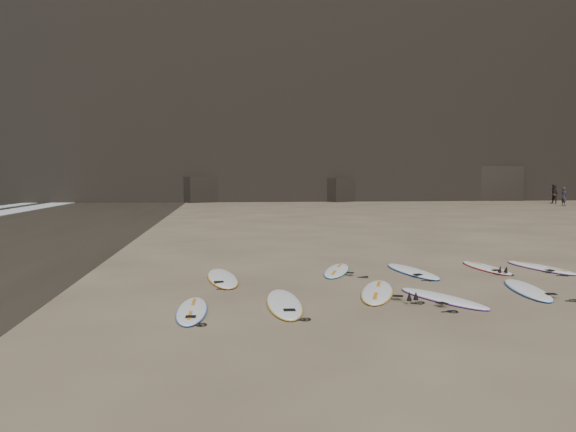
% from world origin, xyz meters
% --- Properties ---
extents(ground, '(240.00, 240.00, 0.00)m').
position_xyz_m(ground, '(0.00, 0.00, 0.00)').
color(ground, '#897559').
rests_on(ground, ground).
extents(headland, '(170.00, 101.00, 63.47)m').
position_xyz_m(headland, '(23.84, 48.78, 21.02)').
color(headland, black).
rests_on(headland, ground).
extents(surfboard_0, '(0.57, 2.22, 0.08)m').
position_xyz_m(surfboard_0, '(-4.12, -0.84, 0.04)').
color(surfboard_0, white).
rests_on(surfboard_0, ground).
extents(surfboard_1, '(0.68, 2.65, 0.09)m').
position_xyz_m(surfboard_1, '(-2.37, -0.48, 0.05)').
color(surfboard_1, white).
rests_on(surfboard_1, ground).
extents(surfboard_2, '(1.43, 2.66, 0.09)m').
position_xyz_m(surfboard_2, '(-0.28, 0.38, 0.05)').
color(surfboard_2, white).
rests_on(surfboard_2, ground).
extents(surfboard_3, '(1.45, 2.39, 0.08)m').
position_xyz_m(surfboard_3, '(0.87, -0.38, 0.04)').
color(surfboard_3, white).
rests_on(surfboard_3, ground).
extents(surfboard_4, '(1.06, 2.54, 0.09)m').
position_xyz_m(surfboard_4, '(3.03, 0.22, 0.04)').
color(surfboard_4, white).
rests_on(surfboard_4, ground).
extents(surfboard_5, '(0.94, 2.75, 0.10)m').
position_xyz_m(surfboard_5, '(-3.56, 2.41, 0.05)').
color(surfboard_5, white).
rests_on(surfboard_5, ground).
extents(surfboard_6, '(1.29, 2.38, 0.08)m').
position_xyz_m(surfboard_6, '(-0.58, 3.17, 0.04)').
color(surfboard_6, white).
rests_on(surfboard_6, ground).
extents(surfboard_7, '(1.00, 2.63, 0.09)m').
position_xyz_m(surfboard_7, '(1.34, 2.81, 0.05)').
color(surfboard_7, white).
rests_on(surfboard_7, ground).
extents(surfboard_8, '(0.71, 2.35, 0.08)m').
position_xyz_m(surfboard_8, '(3.53, 3.15, 0.04)').
color(surfboard_8, white).
rests_on(surfboard_8, ground).
extents(surfboard_9, '(1.07, 2.52, 0.09)m').
position_xyz_m(surfboard_9, '(5.00, 3.00, 0.04)').
color(surfboard_9, white).
rests_on(surfboard_9, ground).
extents(person_a, '(0.46, 0.64, 1.62)m').
position_xyz_m(person_a, '(25.70, 33.93, 0.81)').
color(person_a, black).
rests_on(person_a, ground).
extents(person_b, '(0.93, 1.05, 1.79)m').
position_xyz_m(person_b, '(27.05, 37.53, 0.89)').
color(person_b, black).
rests_on(person_b, ground).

